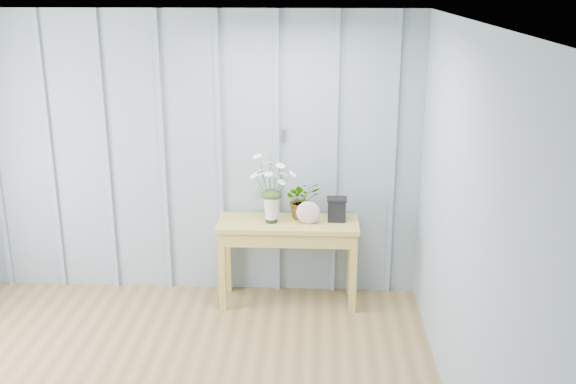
{
  "coord_description": "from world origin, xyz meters",
  "views": [
    {
      "loc": [
        1.1,
        -3.4,
        2.74
      ],
      "look_at": [
        0.86,
        1.94,
        1.03
      ],
      "focal_mm": 42.0,
      "sensor_mm": 36.0,
      "label": 1
    }
  ],
  "objects_px": {
    "daisy_vase": "(271,178)",
    "felt_disc_vessel": "(308,213)",
    "sideboard": "(288,234)",
    "carved_box": "(337,209)"
  },
  "relations": [
    {
      "from": "daisy_vase",
      "to": "felt_disc_vessel",
      "type": "distance_m",
      "value": 0.43
    },
    {
      "from": "sideboard",
      "to": "carved_box",
      "type": "distance_m",
      "value": 0.47
    },
    {
      "from": "daisy_vase",
      "to": "carved_box",
      "type": "height_order",
      "value": "daisy_vase"
    },
    {
      "from": "sideboard",
      "to": "carved_box",
      "type": "bearing_deg",
      "value": 4.76
    },
    {
      "from": "felt_disc_vessel",
      "to": "carved_box",
      "type": "xyz_separation_m",
      "value": [
        0.24,
        0.09,
        0.0
      ]
    },
    {
      "from": "daisy_vase",
      "to": "felt_disc_vessel",
      "type": "relative_size",
      "value": 3.11
    },
    {
      "from": "sideboard",
      "to": "carved_box",
      "type": "relative_size",
      "value": 5.84
    },
    {
      "from": "daisy_vase",
      "to": "sideboard",
      "type": "bearing_deg",
      "value": 8.31
    },
    {
      "from": "felt_disc_vessel",
      "to": "daisy_vase",
      "type": "bearing_deg",
      "value": 176.69
    },
    {
      "from": "daisy_vase",
      "to": "carved_box",
      "type": "relative_size",
      "value": 3.06
    }
  ]
}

